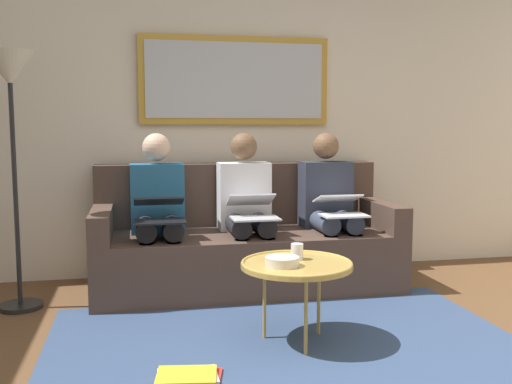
{
  "coord_description": "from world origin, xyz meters",
  "views": [
    {
      "loc": [
        0.78,
        2.07,
        1.19
      ],
      "look_at": [
        0.0,
        -1.7,
        0.75
      ],
      "focal_mm": 40.47,
      "sensor_mm": 36.0,
      "label": 1
    }
  ],
  "objects_px": {
    "coffee_table": "(297,265)",
    "person_right": "(158,208)",
    "couch": "(245,244)",
    "magazine_stack": "(189,376)",
    "laptop_white": "(341,206)",
    "laptop_black": "(159,210)",
    "cup": "(297,252)",
    "person_middle": "(246,206)",
    "framed_mirror": "(235,80)",
    "person_left": "(329,203)",
    "laptop_silver": "(253,208)",
    "bowl": "(282,261)",
    "standing_lamp": "(11,97)"
  },
  "relations": [
    {
      "from": "coffee_table",
      "to": "person_right",
      "type": "height_order",
      "value": "person_right"
    },
    {
      "from": "couch",
      "to": "person_right",
      "type": "xyz_separation_m",
      "value": [
        0.64,
        0.07,
        0.3
      ]
    },
    {
      "from": "couch",
      "to": "magazine_stack",
      "type": "bearing_deg",
      "value": 70.24
    },
    {
      "from": "laptop_white",
      "to": "laptop_black",
      "type": "height_order",
      "value": "laptop_black"
    },
    {
      "from": "couch",
      "to": "cup",
      "type": "distance_m",
      "value": 1.16
    },
    {
      "from": "couch",
      "to": "laptop_black",
      "type": "xyz_separation_m",
      "value": [
        0.64,
        0.3,
        0.32
      ]
    },
    {
      "from": "person_right",
      "to": "cup",
      "type": "bearing_deg",
      "value": 124.14
    },
    {
      "from": "laptop_white",
      "to": "couch",
      "type": "bearing_deg",
      "value": -26.01
    },
    {
      "from": "person_middle",
      "to": "magazine_stack",
      "type": "relative_size",
      "value": 3.38
    },
    {
      "from": "laptop_white",
      "to": "magazine_stack",
      "type": "xyz_separation_m",
      "value": [
        1.21,
        1.26,
        -0.61
      ]
    },
    {
      "from": "couch",
      "to": "framed_mirror",
      "type": "relative_size",
      "value": 1.45
    },
    {
      "from": "person_right",
      "to": "laptop_black",
      "type": "height_order",
      "value": "person_right"
    },
    {
      "from": "couch",
      "to": "person_middle",
      "type": "height_order",
      "value": "person_middle"
    },
    {
      "from": "person_left",
      "to": "laptop_silver",
      "type": "distance_m",
      "value": 0.68
    },
    {
      "from": "bowl",
      "to": "person_right",
      "type": "bearing_deg",
      "value": -63.22
    },
    {
      "from": "magazine_stack",
      "to": "laptop_white",
      "type": "bearing_deg",
      "value": -133.67
    },
    {
      "from": "cup",
      "to": "laptop_black",
      "type": "relative_size",
      "value": 0.24
    },
    {
      "from": "laptop_black",
      "to": "standing_lamp",
      "type": "xyz_separation_m",
      "value": [
        0.91,
        -0.04,
        0.74
      ]
    },
    {
      "from": "coffee_table",
      "to": "cup",
      "type": "distance_m",
      "value": 0.1
    },
    {
      "from": "person_right",
      "to": "person_left",
      "type": "bearing_deg",
      "value": 180.0
    },
    {
      "from": "laptop_white",
      "to": "standing_lamp",
      "type": "xyz_separation_m",
      "value": [
        2.19,
        -0.04,
        0.75
      ]
    },
    {
      "from": "cup",
      "to": "laptop_white",
      "type": "relative_size",
      "value": 0.26
    },
    {
      "from": "laptop_silver",
      "to": "standing_lamp",
      "type": "distance_m",
      "value": 1.72
    },
    {
      "from": "laptop_black",
      "to": "magazine_stack",
      "type": "xyz_separation_m",
      "value": [
        -0.07,
        1.27,
        -0.61
      ]
    },
    {
      "from": "person_middle",
      "to": "person_right",
      "type": "height_order",
      "value": "same"
    },
    {
      "from": "bowl",
      "to": "standing_lamp",
      "type": "bearing_deg",
      "value": -33.44
    },
    {
      "from": "person_left",
      "to": "laptop_silver",
      "type": "xyz_separation_m",
      "value": [
        0.64,
        0.23,
        0.02
      ]
    },
    {
      "from": "person_right",
      "to": "laptop_white",
      "type": "bearing_deg",
      "value": 169.23
    },
    {
      "from": "cup",
      "to": "bowl",
      "type": "bearing_deg",
      "value": 47.57
    },
    {
      "from": "coffee_table",
      "to": "bowl",
      "type": "distance_m",
      "value": 0.11
    },
    {
      "from": "cup",
      "to": "laptop_black",
      "type": "height_order",
      "value": "laptop_black"
    },
    {
      "from": "couch",
      "to": "cup",
      "type": "bearing_deg",
      "value": 94.27
    },
    {
      "from": "laptop_silver",
      "to": "magazine_stack",
      "type": "distance_m",
      "value": 1.52
    },
    {
      "from": "bowl",
      "to": "laptop_silver",
      "type": "relative_size",
      "value": 0.49
    },
    {
      "from": "laptop_black",
      "to": "couch",
      "type": "bearing_deg",
      "value": -154.54
    },
    {
      "from": "cup",
      "to": "laptop_white",
      "type": "xyz_separation_m",
      "value": [
        -0.56,
        -0.83,
        0.13
      ]
    },
    {
      "from": "cup",
      "to": "person_left",
      "type": "height_order",
      "value": "person_left"
    },
    {
      "from": "cup",
      "to": "bowl",
      "type": "distance_m",
      "value": 0.18
    },
    {
      "from": "coffee_table",
      "to": "standing_lamp",
      "type": "bearing_deg",
      "value": -30.55
    },
    {
      "from": "laptop_silver",
      "to": "laptop_black",
      "type": "height_order",
      "value": "laptop_silver"
    },
    {
      "from": "person_right",
      "to": "bowl",
      "type": "bearing_deg",
      "value": 116.78
    },
    {
      "from": "standing_lamp",
      "to": "bowl",
      "type": "bearing_deg",
      "value": 146.56
    },
    {
      "from": "couch",
      "to": "magazine_stack",
      "type": "distance_m",
      "value": 1.7
    },
    {
      "from": "laptop_silver",
      "to": "person_right",
      "type": "bearing_deg",
      "value": -19.77
    },
    {
      "from": "couch",
      "to": "laptop_silver",
      "type": "bearing_deg",
      "value": 90.0
    },
    {
      "from": "person_middle",
      "to": "laptop_black",
      "type": "distance_m",
      "value": 0.68
    },
    {
      "from": "framed_mirror",
      "to": "coffee_table",
      "type": "relative_size",
      "value": 2.47
    },
    {
      "from": "coffee_table",
      "to": "bowl",
      "type": "height_order",
      "value": "bowl"
    },
    {
      "from": "person_left",
      "to": "magazine_stack",
      "type": "bearing_deg",
      "value": 51.33
    },
    {
      "from": "laptop_silver",
      "to": "person_right",
      "type": "height_order",
      "value": "person_right"
    }
  ]
}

